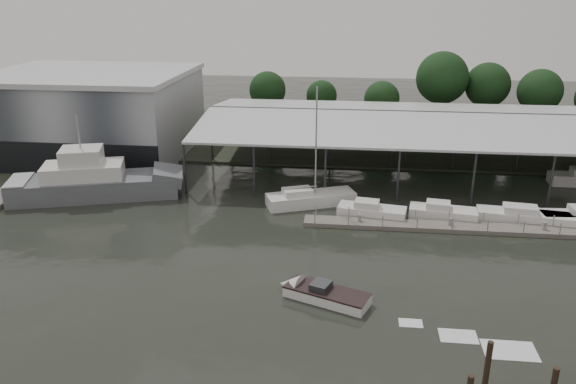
# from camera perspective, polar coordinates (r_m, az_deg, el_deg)

# --- Properties ---
(ground) EXTENTS (200.00, 200.00, 0.00)m
(ground) POSITION_cam_1_polar(r_m,az_deg,el_deg) (42.54, -0.86, -8.33)
(ground) COLOR black
(ground) RESTS_ON ground
(land_strip_far) EXTENTS (140.00, 30.00, 0.30)m
(land_strip_far) POSITION_cam_1_polar(r_m,az_deg,el_deg) (81.78, 2.94, 5.74)
(land_strip_far) COLOR #373D2E
(land_strip_far) RESTS_ON ground
(land_strip_west) EXTENTS (20.00, 40.00, 0.30)m
(land_strip_west) POSITION_cam_1_polar(r_m,az_deg,el_deg) (83.23, -26.41, 3.91)
(land_strip_west) COLOR #373D2E
(land_strip_west) RESTS_ON ground
(storage_warehouse) EXTENTS (24.50, 20.50, 10.50)m
(storage_warehouse) POSITION_cam_1_polar(r_m,az_deg,el_deg) (76.18, -19.35, 7.59)
(storage_warehouse) COLOR #959A9E
(storage_warehouse) RESTS_ON ground
(covered_boat_shed) EXTENTS (58.24, 24.00, 6.96)m
(covered_boat_shed) POSITION_cam_1_polar(r_m,az_deg,el_deg) (67.71, 16.84, 7.15)
(covered_boat_shed) COLOR #BABDBF
(covered_boat_shed) RESTS_ON ground
(trawler_dock) EXTENTS (3.00, 18.00, 0.50)m
(trawler_dock) POSITION_cam_1_polar(r_m,az_deg,el_deg) (65.04, -26.32, -0.01)
(trawler_dock) COLOR slate
(trawler_dock) RESTS_ON ground
(floating_dock) EXTENTS (28.00, 2.00, 1.40)m
(floating_dock) POSITION_cam_1_polar(r_m,az_deg,el_deg) (52.17, 17.21, -3.48)
(floating_dock) COLOR slate
(floating_dock) RESTS_ON ground
(grey_trawler) EXTENTS (17.75, 9.56, 8.84)m
(grey_trawler) POSITION_cam_1_polar(r_m,az_deg,el_deg) (60.54, -18.90, 0.98)
(grey_trawler) COLOR #5A5E63
(grey_trawler) RESTS_ON ground
(white_sailboat) EXTENTS (9.05, 5.67, 11.83)m
(white_sailboat) POSITION_cam_1_polar(r_m,az_deg,el_deg) (55.39, 2.19, -0.68)
(white_sailboat) COLOR silver
(white_sailboat) RESTS_ON ground
(speedboat_underway) EXTENTS (16.77, 8.03, 2.00)m
(speedboat_underway) POSITION_cam_1_polar(r_m,az_deg,el_deg) (39.35, 3.22, -10.23)
(speedboat_underway) COLOR silver
(speedboat_underway) RESTS_ON ground
(moored_cruiser_0) EXTENTS (6.53, 3.24, 1.70)m
(moored_cruiser_0) POSITION_cam_1_polar(r_m,az_deg,el_deg) (52.93, 8.43, -1.94)
(moored_cruiser_0) COLOR silver
(moored_cruiser_0) RESTS_ON ground
(moored_cruiser_1) EXTENTS (6.38, 3.12, 1.70)m
(moored_cruiser_1) POSITION_cam_1_polar(r_m,az_deg,el_deg) (53.99, 15.40, -2.02)
(moored_cruiser_1) COLOR silver
(moored_cruiser_1) RESTS_ON ground
(moored_cruiser_2) EXTENTS (8.65, 3.32, 1.70)m
(moored_cruiser_2) POSITION_cam_1_polar(r_m,az_deg,el_deg) (55.49, 22.87, -2.32)
(moored_cruiser_2) COLOR silver
(moored_cruiser_2) RESTS_ON ground
(horizon_tree_line) EXTENTS (68.09, 10.70, 11.57)m
(horizon_tree_line) POSITION_cam_1_polar(r_m,az_deg,el_deg) (88.30, 19.69, 9.75)
(horizon_tree_line) COLOR black
(horizon_tree_line) RESTS_ON ground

